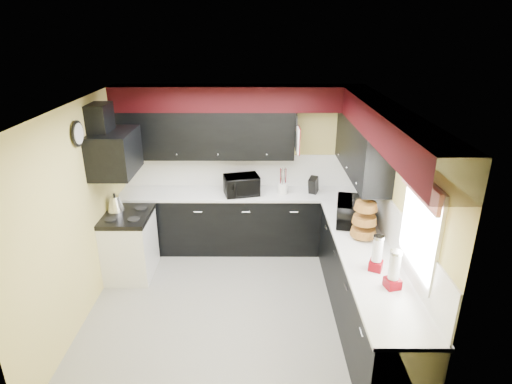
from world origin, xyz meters
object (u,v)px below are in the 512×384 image
microwave (352,212)px  kettle (115,203)px  toaster_oven (242,185)px  utensil_crock (283,188)px  knife_block (313,185)px

microwave → kettle: (-3.14, 0.42, -0.07)m
microwave → kettle: bearing=93.2°
toaster_oven → utensil_crock: (0.61, 0.03, -0.06)m
knife_block → kettle: knife_block is taller
toaster_oven → kettle: (-1.71, -0.55, -0.06)m
microwave → knife_block: 1.07m
kettle → microwave: bearing=-7.5°
knife_block → kettle: size_ratio=1.10×
utensil_crock → kettle: bearing=-165.9°
toaster_oven → knife_block: bearing=-11.5°
knife_block → microwave: bearing=-46.0°
toaster_oven → microwave: 1.72m
toaster_oven → utensil_crock: bearing=-10.7°
knife_block → kettle: 2.84m
utensil_crock → toaster_oven: bearing=-176.8°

